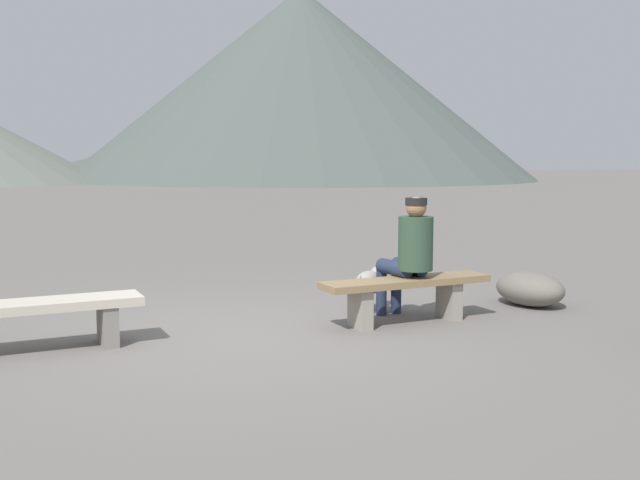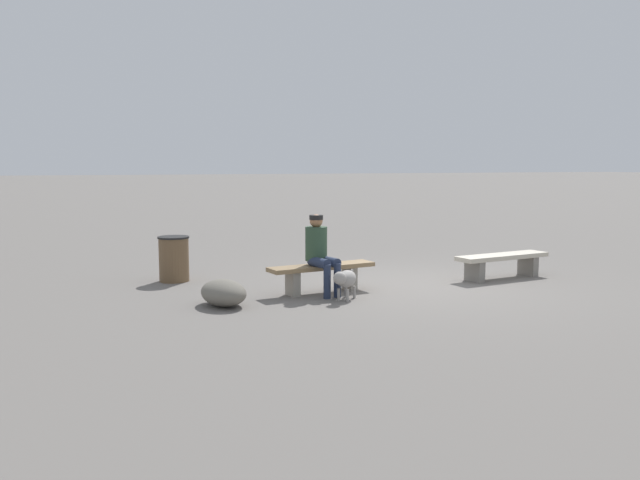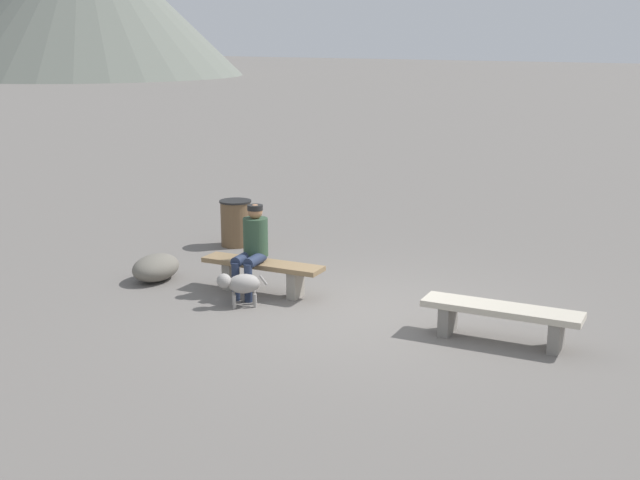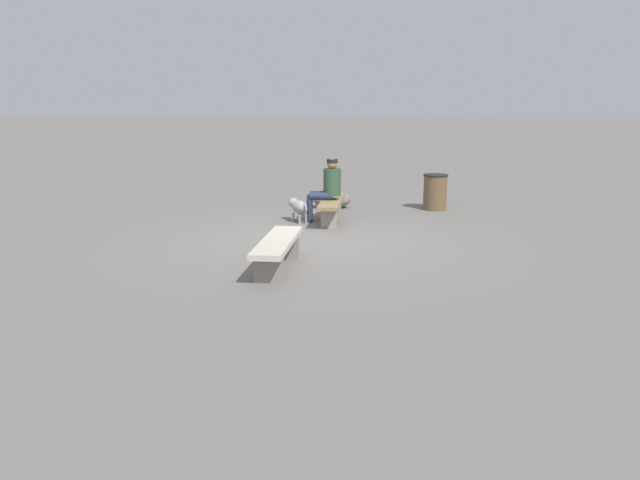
% 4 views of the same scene
% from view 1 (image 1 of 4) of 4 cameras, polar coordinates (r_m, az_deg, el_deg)
% --- Properties ---
extents(ground, '(210.00, 210.00, 0.06)m').
position_cam_1_polar(ground, '(6.76, -5.75, -7.72)').
color(ground, slate).
extents(bench_left, '(1.89, 0.70, 0.43)m').
position_cam_1_polar(bench_left, '(6.56, -21.83, -5.52)').
color(bench_left, gray).
rests_on(bench_left, ground).
extents(bench_right, '(1.80, 0.65, 0.45)m').
position_cam_1_polar(bench_right, '(7.21, 6.76, -3.93)').
color(bench_right, gray).
rests_on(bench_right, ground).
extents(seated_person, '(0.44, 0.68, 1.24)m').
position_cam_1_polar(seated_person, '(7.28, 7.03, -0.75)').
color(seated_person, '#2D4733').
rests_on(seated_person, ground).
extents(dog, '(0.52, 0.52, 0.46)m').
position_cam_1_polar(dog, '(7.75, 3.95, -3.31)').
color(dog, gray).
rests_on(dog, ground).
extents(boulder, '(0.77, 0.96, 0.38)m').
position_cam_1_polar(boulder, '(8.37, 16.09, -3.67)').
color(boulder, '#6B665B').
rests_on(boulder, ground).
extents(distant_peak_2, '(41.53, 41.53, 6.07)m').
position_cam_1_polar(distant_peak_2, '(83.44, -7.77, 7.19)').
color(distant_peak_2, '#4C5651').
rests_on(distant_peak_2, ground).
extents(distant_peak_3, '(38.21, 38.21, 15.60)m').
position_cam_1_polar(distant_peak_3, '(61.57, -1.51, 12.03)').
color(distant_peak_3, '#4C5651').
rests_on(distant_peak_3, ground).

